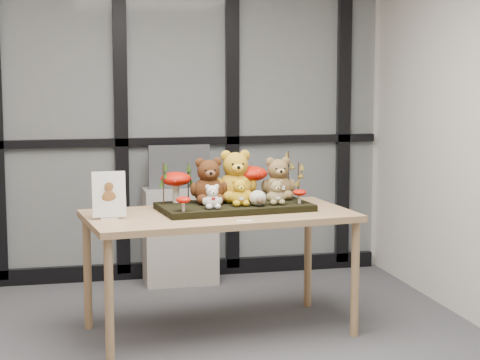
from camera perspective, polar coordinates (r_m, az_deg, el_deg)
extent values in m
plane|color=beige|center=(6.54, -11.82, 5.44)|extent=(5.00, 0.00, 5.00)
plane|color=beige|center=(1.56, -8.09, -0.95)|extent=(5.00, 0.00, 5.00)
cube|color=#2D383F|center=(6.51, -11.81, 5.43)|extent=(4.90, 0.02, 2.70)
cube|color=black|center=(6.70, -11.50, -6.10)|extent=(4.90, 0.06, 0.12)
cube|color=black|center=(6.53, -11.73, 2.36)|extent=(4.90, 0.06, 0.06)
cube|color=black|center=(6.54, -7.85, 5.53)|extent=(0.10, 0.06, 2.70)
cube|color=black|center=(6.67, -0.52, 5.64)|extent=(0.10, 0.06, 2.70)
cube|color=black|center=(6.91, 6.82, 5.65)|extent=(0.10, 0.06, 2.70)
cube|color=tan|center=(5.23, -1.38, -2.37)|extent=(1.67, 0.97, 0.04)
cylinder|color=tan|center=(4.80, -8.58, -7.91)|extent=(0.05, 0.05, 0.70)
cylinder|color=tan|center=(5.46, -9.98, -6.03)|extent=(0.05, 0.05, 0.70)
cylinder|color=tan|center=(5.28, 7.56, -6.48)|extent=(0.05, 0.05, 0.70)
cylinder|color=tan|center=(5.88, 4.48, -4.96)|extent=(0.05, 0.05, 0.70)
cube|color=black|center=(5.32, -0.36, -1.77)|extent=(0.96, 0.56, 0.04)
cube|color=silver|center=(5.08, -8.57, -2.47)|extent=(0.10, 0.06, 0.01)
cube|color=white|center=(5.06, -8.60, -0.93)|extent=(0.19, 0.06, 0.26)
ellipsoid|color=brown|center=(5.06, -8.59, -1.20)|extent=(0.08, 0.01, 0.10)
ellipsoid|color=brown|center=(5.05, -8.60, -0.43)|extent=(0.05, 0.01, 0.05)
cube|color=white|center=(4.95, 0.31, -2.70)|extent=(0.09, 0.03, 0.00)
cube|color=gray|center=(6.51, -3.95, -3.68)|extent=(0.54, 0.31, 0.71)
cube|color=#494B50|center=(6.45, -4.02, 0.88)|extent=(0.46, 0.05, 0.32)
cube|color=black|center=(6.43, -3.99, 0.86)|extent=(0.40, 0.00, 0.26)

